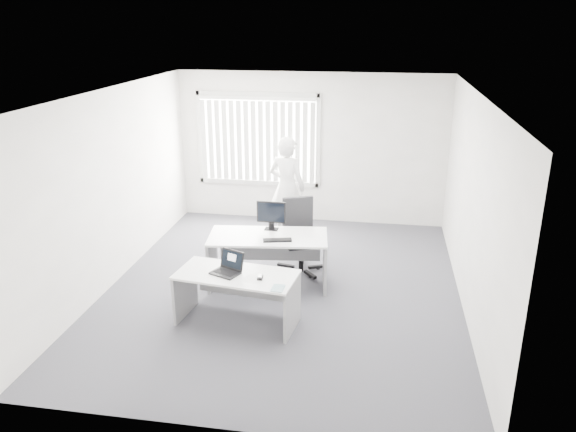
% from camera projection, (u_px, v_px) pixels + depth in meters
% --- Properties ---
extents(ground, '(6.00, 6.00, 0.00)m').
position_uv_depth(ground, '(283.00, 288.00, 8.14)').
color(ground, '#505057').
rests_on(ground, ground).
extents(wall_back, '(5.00, 0.02, 2.80)m').
position_uv_depth(wall_back, '(311.00, 149.00, 10.46)').
color(wall_back, white).
rests_on(wall_back, ground).
extents(wall_front, '(5.00, 0.02, 2.80)m').
position_uv_depth(wall_front, '(223.00, 299.00, 4.88)').
color(wall_front, white).
rests_on(wall_front, ground).
extents(wall_left, '(0.02, 6.00, 2.80)m').
position_uv_depth(wall_left, '(112.00, 188.00, 8.06)').
color(wall_left, white).
rests_on(wall_left, ground).
extents(wall_right, '(0.02, 6.00, 2.80)m').
position_uv_depth(wall_right, '(472.00, 206.00, 7.28)').
color(wall_right, white).
rests_on(wall_right, ground).
extents(ceiling, '(5.00, 6.00, 0.02)m').
position_uv_depth(ceiling, '(283.00, 93.00, 7.20)').
color(ceiling, silver).
rests_on(ceiling, wall_back).
extents(window, '(2.32, 0.06, 1.76)m').
position_uv_depth(window, '(258.00, 139.00, 10.53)').
color(window, beige).
rests_on(window, wall_back).
extents(blinds, '(2.20, 0.10, 1.50)m').
position_uv_depth(blinds, '(257.00, 142.00, 10.48)').
color(blinds, silver).
rests_on(blinds, wall_back).
extents(desk_near, '(1.58, 0.89, 0.69)m').
position_uv_depth(desk_near, '(237.00, 287.00, 7.09)').
color(desk_near, white).
rests_on(desk_near, ground).
extents(desk_far, '(1.77, 0.99, 0.77)m').
position_uv_depth(desk_far, '(268.00, 250.00, 8.09)').
color(desk_far, white).
rests_on(desk_far, ground).
extents(office_chair, '(0.84, 0.84, 1.13)m').
position_uv_depth(office_chair, '(300.00, 249.00, 8.64)').
color(office_chair, black).
rests_on(office_chair, ground).
extents(person, '(0.75, 0.59, 1.82)m').
position_uv_depth(person, '(287.00, 188.00, 9.78)').
color(person, white).
rests_on(person, ground).
extents(laptop, '(0.44, 0.42, 0.27)m').
position_uv_depth(laptop, '(225.00, 264.00, 6.97)').
color(laptop, black).
rests_on(laptop, desk_near).
extents(paper_sheet, '(0.35, 0.28, 0.00)m').
position_uv_depth(paper_sheet, '(257.00, 279.00, 6.87)').
color(paper_sheet, white).
rests_on(paper_sheet, desk_near).
extents(mouse, '(0.07, 0.11, 0.05)m').
position_uv_depth(mouse, '(260.00, 277.00, 6.87)').
color(mouse, '#AFAFB2').
rests_on(mouse, paper_sheet).
extents(booklet, '(0.15, 0.21, 0.01)m').
position_uv_depth(booklet, '(278.00, 288.00, 6.64)').
color(booklet, white).
rests_on(booklet, desk_near).
extents(keyboard, '(0.42, 0.22, 0.02)m').
position_uv_depth(keyboard, '(277.00, 240.00, 7.83)').
color(keyboard, black).
rests_on(keyboard, desk_far).
extents(monitor, '(0.44, 0.15, 0.43)m').
position_uv_depth(monitor, '(271.00, 216.00, 8.18)').
color(monitor, black).
rests_on(monitor, desk_far).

